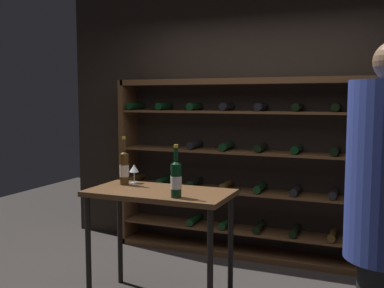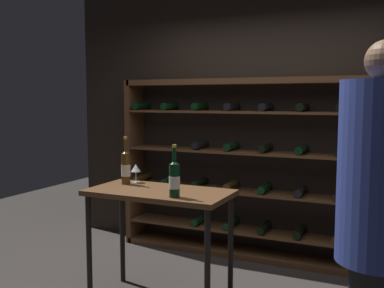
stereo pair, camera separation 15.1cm
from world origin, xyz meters
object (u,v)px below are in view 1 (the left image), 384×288
at_px(tasting_table, 160,205).
at_px(wine_bottle_black_capsule, 124,167).
at_px(wine_bottle_gold_foil, 176,179).
at_px(wine_glass_stemmed_right, 134,169).
at_px(wine_rack, 245,168).

relative_size(tasting_table, wine_bottle_black_capsule, 2.80).
distance_m(wine_bottle_gold_foil, wine_glass_stemmed_right, 0.68).
xyz_separation_m(tasting_table, wine_bottle_gold_foil, (0.23, -0.18, 0.25)).
distance_m(wine_rack, wine_glass_stemmed_right, 1.31).
bearing_deg(tasting_table, wine_glass_stemmed_right, 149.46).
bearing_deg(wine_glass_stemmed_right, wine_bottle_black_capsule, -112.23).
bearing_deg(wine_bottle_black_capsule, wine_rack, 60.45).
bearing_deg(wine_rack, wine_bottle_black_capsule, -119.55).
bearing_deg(wine_glass_stemmed_right, wine_bottle_gold_foil, -33.86).
bearing_deg(wine_bottle_gold_foil, wine_bottle_black_capsule, 154.78).
height_order(wine_rack, wine_bottle_gold_foil, wine_rack).
bearing_deg(wine_bottle_black_capsule, wine_glass_stemmed_right, 67.77).
relative_size(wine_rack, wine_bottle_gold_foil, 7.18).
distance_m(wine_bottle_gold_foil, wine_bottle_black_capsule, 0.67).
xyz_separation_m(wine_rack, wine_bottle_black_capsule, (-0.69, -1.22, 0.14)).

